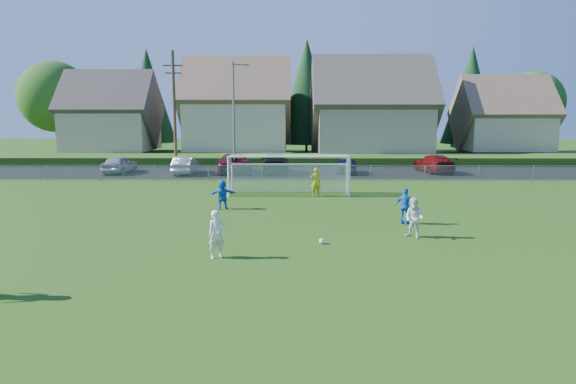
{
  "coord_description": "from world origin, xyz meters",
  "views": [
    {
      "loc": [
        0.17,
        -15.65,
        5.14
      ],
      "look_at": [
        0.0,
        8.0,
        1.4
      ],
      "focal_mm": 32.0,
      "sensor_mm": 36.0,
      "label": 1
    }
  ],
  "objects_px": {
    "player_white_a": "(217,234)",
    "soccer_goal": "(289,168)",
    "player_blue_a": "(405,206)",
    "goalkeeper": "(316,182)",
    "car_a": "(119,164)",
    "car_d": "(274,163)",
    "soccer_ball": "(322,241)",
    "car_b": "(185,165)",
    "player_white_b": "(414,218)",
    "car_e": "(347,165)",
    "player_blue_b": "(222,195)",
    "car_g": "(434,164)",
    "car_c": "(234,163)"
  },
  "relations": [
    {
      "from": "player_white_a",
      "to": "car_g",
      "type": "bearing_deg",
      "value": 27.9
    },
    {
      "from": "car_g",
      "to": "soccer_goal",
      "type": "xyz_separation_m",
      "value": [
        -12.23,
        -11.59,
        0.88
      ]
    },
    {
      "from": "car_a",
      "to": "car_b",
      "type": "bearing_deg",
      "value": 178.78
    },
    {
      "from": "car_e",
      "to": "car_c",
      "type": "bearing_deg",
      "value": 4.94
    },
    {
      "from": "goalkeeper",
      "to": "car_a",
      "type": "distance_m",
      "value": 19.76
    },
    {
      "from": "player_white_a",
      "to": "soccer_goal",
      "type": "height_order",
      "value": "soccer_goal"
    },
    {
      "from": "soccer_ball",
      "to": "car_g",
      "type": "xyz_separation_m",
      "value": [
        10.88,
        23.79,
        0.64
      ]
    },
    {
      "from": "player_white_b",
      "to": "car_g",
      "type": "relative_size",
      "value": 0.32
    },
    {
      "from": "car_b",
      "to": "car_c",
      "type": "relative_size",
      "value": 0.74
    },
    {
      "from": "soccer_ball",
      "to": "car_c",
      "type": "bearing_deg",
      "value": 104.47
    },
    {
      "from": "goalkeeper",
      "to": "car_g",
      "type": "distance_m",
      "value": 16.28
    },
    {
      "from": "soccer_ball",
      "to": "car_b",
      "type": "height_order",
      "value": "car_b"
    },
    {
      "from": "goalkeeper",
      "to": "car_d",
      "type": "height_order",
      "value": "goalkeeper"
    },
    {
      "from": "goalkeeper",
      "to": "player_blue_a",
      "type": "bearing_deg",
      "value": 104.31
    },
    {
      "from": "car_b",
      "to": "car_e",
      "type": "bearing_deg",
      "value": -178.88
    },
    {
      "from": "soccer_goal",
      "to": "player_white_b",
      "type": "bearing_deg",
      "value": -65.21
    },
    {
      "from": "car_c",
      "to": "car_d",
      "type": "bearing_deg",
      "value": 171.66
    },
    {
      "from": "player_blue_a",
      "to": "car_g",
      "type": "bearing_deg",
      "value": -77.34
    },
    {
      "from": "player_white_a",
      "to": "soccer_goal",
      "type": "bearing_deg",
      "value": 47.72
    },
    {
      "from": "player_white_a",
      "to": "goalkeeper",
      "type": "bearing_deg",
      "value": 40.53
    },
    {
      "from": "car_g",
      "to": "car_d",
      "type": "bearing_deg",
      "value": -5.17
    },
    {
      "from": "car_e",
      "to": "player_white_b",
      "type": "bearing_deg",
      "value": 98.57
    },
    {
      "from": "soccer_ball",
      "to": "player_white_b",
      "type": "xyz_separation_m",
      "value": [
        3.82,
        1.0,
        0.72
      ]
    },
    {
      "from": "car_a",
      "to": "car_g",
      "type": "relative_size",
      "value": 0.83
    },
    {
      "from": "car_a",
      "to": "car_e",
      "type": "xyz_separation_m",
      "value": [
        19.02,
        -0.11,
        -0.05
      ]
    },
    {
      "from": "player_blue_b",
      "to": "soccer_goal",
      "type": "distance_m",
      "value": 6.14
    },
    {
      "from": "goalkeeper",
      "to": "player_white_a",
      "type": "bearing_deg",
      "value": 61.51
    },
    {
      "from": "player_blue_a",
      "to": "car_c",
      "type": "xyz_separation_m",
      "value": [
        -10.09,
        19.82,
        -0.01
      ]
    },
    {
      "from": "player_white_a",
      "to": "car_d",
      "type": "distance_m",
      "value": 25.36
    },
    {
      "from": "player_white_b",
      "to": "soccer_goal",
      "type": "bearing_deg",
      "value": 158.94
    },
    {
      "from": "soccer_ball",
      "to": "car_b",
      "type": "distance_m",
      "value": 24.69
    },
    {
      "from": "player_white_b",
      "to": "car_g",
      "type": "xyz_separation_m",
      "value": [
        7.06,
        22.79,
        -0.08
      ]
    },
    {
      "from": "player_white_a",
      "to": "car_b",
      "type": "relative_size",
      "value": 0.39
    },
    {
      "from": "player_blue_b",
      "to": "car_d",
      "type": "height_order",
      "value": "car_d"
    },
    {
      "from": "car_g",
      "to": "soccer_goal",
      "type": "relative_size",
      "value": 0.7
    },
    {
      "from": "soccer_goal",
      "to": "car_b",
      "type": "bearing_deg",
      "value": 129.71
    },
    {
      "from": "player_white_a",
      "to": "player_white_b",
      "type": "bearing_deg",
      "value": -11.38
    },
    {
      "from": "car_d",
      "to": "car_g",
      "type": "xyz_separation_m",
      "value": [
        13.52,
        0.38,
        -0.05
      ]
    },
    {
      "from": "goalkeeper",
      "to": "player_blue_b",
      "type": "bearing_deg",
      "value": 27.95
    },
    {
      "from": "player_white_b",
      "to": "car_a",
      "type": "xyz_separation_m",
      "value": [
        -19.45,
        22.14,
        -0.1
      ]
    },
    {
      "from": "goalkeeper",
      "to": "car_a",
      "type": "height_order",
      "value": "goalkeeper"
    },
    {
      "from": "player_white_a",
      "to": "goalkeeper",
      "type": "height_order",
      "value": "goalkeeper"
    },
    {
      "from": "player_white_a",
      "to": "car_b",
      "type": "xyz_separation_m",
      "value": [
        -6.15,
        24.51,
        -0.14
      ]
    },
    {
      "from": "player_white_a",
      "to": "car_a",
      "type": "distance_m",
      "value": 27.71
    },
    {
      "from": "soccer_ball",
      "to": "player_blue_a",
      "type": "xyz_separation_m",
      "value": [
        4.04,
        3.63,
        0.72
      ]
    },
    {
      "from": "car_e",
      "to": "soccer_goal",
      "type": "bearing_deg",
      "value": 73.81
    },
    {
      "from": "car_a",
      "to": "goalkeeper",
      "type": "bearing_deg",
      "value": 148.08
    },
    {
      "from": "car_c",
      "to": "car_e",
      "type": "distance_m",
      "value": 9.46
    },
    {
      "from": "player_blue_a",
      "to": "soccer_goal",
      "type": "bearing_deg",
      "value": -26.42
    },
    {
      "from": "car_c",
      "to": "player_white_b",
      "type": "bearing_deg",
      "value": 106.19
    }
  ]
}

